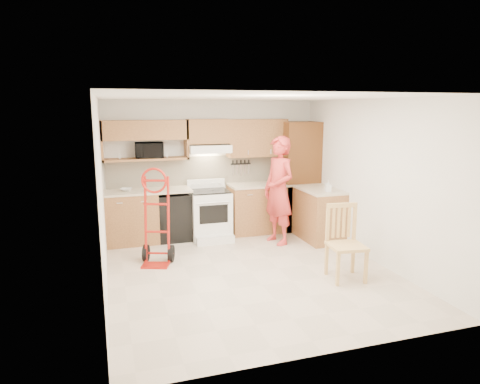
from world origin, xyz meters
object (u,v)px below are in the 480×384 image
microwave (149,150)px  hand_truck (156,222)px  dining_chair (347,243)px  person (279,190)px  range (211,211)px

microwave → hand_truck: bearing=-89.6°
microwave → dining_chair: 3.78m
hand_truck → dining_chair: hand_truck is taller
person → dining_chair: 1.90m
hand_truck → dining_chair: (2.45, -1.39, -0.15)m
person → dining_chair: (0.27, -1.83, -0.42)m
range → dining_chair: range is taller
microwave → dining_chair: microwave is taller
range → microwave: bearing=163.3°
range → hand_truck: (-1.10, -1.04, 0.15)m
microwave → person: (2.11, -0.90, -0.68)m
microwave → range: 1.53m
microwave → range: microwave is taller
range → dining_chair: (1.35, -2.42, -0.00)m
person → hand_truck: 2.24m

